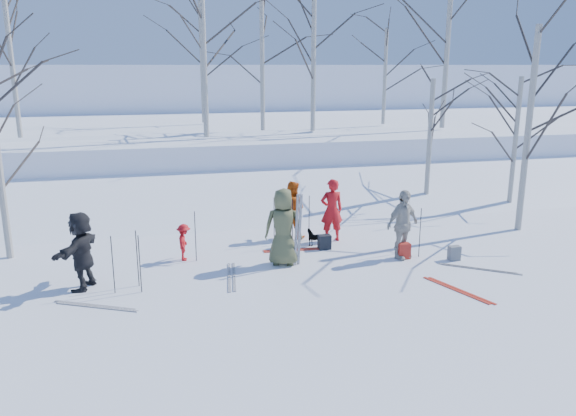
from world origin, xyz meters
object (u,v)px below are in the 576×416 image
object	(u,v)px
skier_red_seated	(184,242)
backpack_dark	(324,242)
skier_red_north	(332,210)
backpack_grey	(454,253)
skier_grey_west	(81,251)
dog	(316,238)
skier_olive_center	(283,227)
skier_cream_east	(403,225)
backpack_red	(404,251)
skier_redor_behind	(292,210)

from	to	relation	value
skier_red_seated	backpack_dark	world-z (taller)	skier_red_seated
skier_red_north	backpack_grey	xyz separation A→B (m)	(2.61, -2.39, -0.73)
skier_grey_west	dog	bearing A→B (deg)	128.15
skier_olive_center	skier_grey_west	xyz separation A→B (m)	(-4.81, -0.46, -0.09)
skier_cream_east	backpack_grey	bearing A→B (deg)	-42.29
skier_red_north	skier_olive_center	bearing A→B (deg)	43.20
dog	backpack_dark	size ratio (longest dim) A/B	1.47
skier_red_seated	backpack_red	size ratio (longest dim) A/B	2.32
backpack_dark	skier_red_seated	bearing A→B (deg)	-179.96
skier_grey_west	backpack_grey	bearing A→B (deg)	110.92
skier_grey_west	skier_red_seated	bearing A→B (deg)	143.13
backpack_red	backpack_dark	size ratio (longest dim) A/B	1.05
skier_olive_center	backpack_red	bearing A→B (deg)	-169.40
dog	backpack_grey	distance (m)	3.76
skier_red_seated	backpack_grey	xyz separation A→B (m)	(6.88, -1.69, -0.30)
skier_redor_behind	skier_grey_west	world-z (taller)	skier_grey_west
skier_olive_center	skier_red_seated	bearing A→B (deg)	-3.97
skier_red_north	backpack_red	distance (m)	2.50
skier_olive_center	skier_grey_west	world-z (taller)	skier_olive_center
skier_redor_behind	backpack_grey	size ratio (longest dim) A/B	4.48
skier_red_seated	backpack_red	distance (m)	5.79
skier_red_seated	backpack_grey	distance (m)	7.09
skier_cream_east	backpack_grey	xyz separation A→B (m)	(1.29, -0.47, -0.73)
skier_red_seated	skier_olive_center	bearing A→B (deg)	-102.58
skier_redor_behind	skier_red_seated	bearing A→B (deg)	57.39
backpack_dark	backpack_red	bearing A→B (deg)	-35.12
skier_olive_center	backpack_red	distance (m)	3.31
skier_red_seated	skier_red_north	bearing A→B (deg)	-72.64
skier_redor_behind	skier_cream_east	distance (m)	3.44
backpack_grey	backpack_red	bearing A→B (deg)	160.89
skier_red_north	skier_cream_east	xyz separation A→B (m)	(1.32, -1.92, 0.01)
skier_cream_east	skier_grey_west	size ratio (longest dim) A/B	1.02
skier_cream_east	backpack_grey	size ratio (longest dim) A/B	4.87
skier_red_seated	dog	world-z (taller)	skier_red_seated
skier_redor_behind	backpack_grey	distance (m)	4.75
skier_grey_west	skier_olive_center	bearing A→B (deg)	118.29
backpack_grey	skier_grey_west	bearing A→B (deg)	178.09
skier_redor_behind	skier_grey_west	distance (m)	6.20
skier_redor_behind	dog	distance (m)	1.26
skier_redor_behind	skier_grey_west	bearing A→B (deg)	61.20
skier_red_seated	skier_cream_east	bearing A→B (deg)	-94.25
skier_olive_center	skier_cream_east	bearing A→B (deg)	-168.75
skier_olive_center	dog	world-z (taller)	skier_olive_center
skier_grey_west	backpack_grey	distance (m)	9.28
skier_redor_behind	skier_red_seated	world-z (taller)	skier_redor_behind
skier_red_seated	skier_redor_behind	bearing A→B (deg)	-60.32
skier_red_north	skier_cream_east	world-z (taller)	skier_cream_east
backpack_grey	skier_olive_center	bearing A→B (deg)	170.17
backpack_red	backpack_dark	xyz separation A→B (m)	(-1.80, 1.26, -0.01)
skier_red_seated	backpack_dark	distance (m)	3.86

